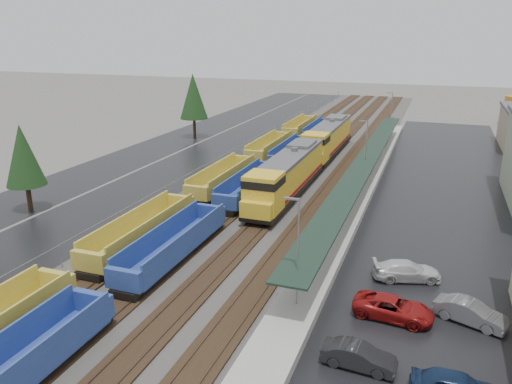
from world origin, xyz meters
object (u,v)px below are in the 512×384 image
at_px(well_string_yellow, 189,201).
at_px(parked_car_east_b, 393,308).
at_px(locomotive_lead, 287,175).
at_px(parked_car_east_a, 359,357).
at_px(parked_car_east_e, 470,313).
at_px(parked_car_east_c, 407,271).
at_px(locomotive_trail, 327,139).
at_px(well_string_blue, 218,211).

distance_m(well_string_yellow, parked_car_east_b, 25.26).
bearing_deg(locomotive_lead, parked_car_east_a, -65.68).
relative_size(well_string_yellow, parked_car_east_e, 23.11).
bearing_deg(parked_car_east_b, well_string_yellow, 64.12).
bearing_deg(parked_car_east_c, parked_car_east_e, -155.96).
relative_size(locomotive_trail, parked_car_east_a, 5.36).
distance_m(parked_car_east_c, parked_car_east_e, 6.28).
distance_m(parked_car_east_b, parked_car_east_c, 5.77).
relative_size(well_string_blue, parked_car_east_c, 20.44).
bearing_deg(well_string_blue, parked_car_east_c, -18.03).
distance_m(locomotive_lead, well_string_blue, 10.53).
distance_m(locomotive_trail, parked_car_east_e, 45.05).
relative_size(locomotive_lead, well_string_yellow, 0.22).
bearing_deg(well_string_blue, well_string_yellow, 158.21).
relative_size(well_string_yellow, parked_car_east_c, 20.60).
xyz_separation_m(locomotive_lead, parked_car_east_e, (18.18, -20.17, -1.90)).
xyz_separation_m(well_string_yellow, parked_car_east_a, (20.22, -19.00, -0.56)).
xyz_separation_m(locomotive_trail, parked_car_east_e, (18.18, -41.17, -1.90)).
xyz_separation_m(parked_car_east_a, parked_car_east_e, (5.96, 6.87, 0.05)).
xyz_separation_m(parked_car_east_b, parked_car_east_c, (0.45, 5.75, 0.01)).
height_order(locomotive_trail, parked_car_east_a, locomotive_trail).
distance_m(well_string_blue, parked_car_east_a, 23.79).
relative_size(parked_car_east_b, parked_car_east_c, 1.03).
height_order(well_string_yellow, parked_car_east_b, well_string_yellow).
relative_size(locomotive_lead, parked_car_east_a, 5.36).
xyz_separation_m(well_string_yellow, parked_car_east_b, (21.53, -13.20, -0.53)).
distance_m(locomotive_trail, parked_car_east_c, 39.13).
bearing_deg(well_string_blue, parked_car_east_e, -25.41).
distance_m(locomotive_trail, well_string_blue, 30.93).
bearing_deg(parked_car_east_a, parked_car_east_b, -9.08).
bearing_deg(well_string_blue, locomotive_trail, 82.56).
xyz_separation_m(parked_car_east_a, parked_car_east_c, (1.76, 11.55, 0.04)).
bearing_deg(locomotive_trail, well_string_yellow, -105.40).
bearing_deg(parked_car_east_a, locomotive_lead, 27.96).
height_order(well_string_yellow, parked_car_east_a, well_string_yellow).
bearing_deg(locomotive_lead, parked_car_east_b, -57.51).
xyz_separation_m(locomotive_trail, parked_car_east_b, (13.53, -42.24, -1.92)).
distance_m(parked_car_east_a, parked_car_east_b, 5.94).
xyz_separation_m(well_string_blue, parked_car_east_b, (17.53, -11.60, -0.51)).
bearing_deg(parked_car_east_e, parked_car_east_c, 62.08).
bearing_deg(parked_car_east_c, well_string_blue, 54.14).
bearing_deg(parked_car_east_a, well_string_yellow, 50.42).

